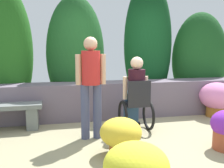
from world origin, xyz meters
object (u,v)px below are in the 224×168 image
flower_pot_purple_near (217,98)px  flower_pot_terracotta_by_wall (121,135)px  person_in_wheelchair (135,96)px  person_standing_companion (91,81)px

flower_pot_purple_near → flower_pot_terracotta_by_wall: bearing=-149.1°
person_in_wheelchair → flower_pot_terracotta_by_wall: (-0.52, -0.99, -0.33)m
person_in_wheelchair → flower_pot_purple_near: bearing=5.8°
person_in_wheelchair → flower_pot_purple_near: person_in_wheelchair is taller
flower_pot_purple_near → flower_pot_terracotta_by_wall: flower_pot_purple_near is taller
flower_pot_purple_near → flower_pot_terracotta_by_wall: size_ratio=1.27×
person_standing_companion → flower_pot_purple_near: bearing=7.7°
flower_pot_purple_near → flower_pot_terracotta_by_wall: 2.94m
person_in_wheelchair → flower_pot_terracotta_by_wall: person_in_wheelchair is taller
person_in_wheelchair → flower_pot_purple_near: (2.00, 0.52, -0.22)m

